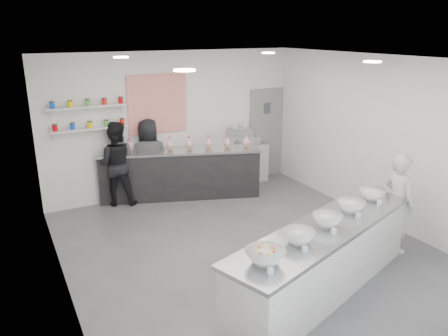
{
  "coord_description": "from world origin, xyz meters",
  "views": [
    {
      "loc": [
        -3.28,
        -5.5,
        3.41
      ],
      "look_at": [
        -0.17,
        0.4,
        1.28
      ],
      "focal_mm": 35.0,
      "sensor_mm": 36.0,
      "label": 1
    }
  ],
  "objects_px": {
    "espresso_ledge": "(242,164)",
    "staff_left": "(116,164)",
    "espresso_machine": "(240,137)",
    "back_bar": "(180,174)",
    "prep_counter": "(324,258)",
    "staff_right": "(149,159)",
    "woman_prep": "(398,203)"
  },
  "relations": [
    {
      "from": "espresso_ledge",
      "to": "staff_left",
      "type": "xyz_separation_m",
      "value": [
        -2.87,
        0.07,
        0.39
      ]
    },
    {
      "from": "espresso_machine",
      "to": "staff_left",
      "type": "height_order",
      "value": "staff_left"
    },
    {
      "from": "espresso_machine",
      "to": "back_bar",
      "type": "bearing_deg",
      "value": -173.33
    },
    {
      "from": "prep_counter",
      "to": "staff_right",
      "type": "height_order",
      "value": "staff_right"
    },
    {
      "from": "staff_left",
      "to": "staff_right",
      "type": "xyz_separation_m",
      "value": [
        0.69,
        0.0,
        -0.01
      ]
    },
    {
      "from": "back_bar",
      "to": "espresso_machine",
      "type": "bearing_deg",
      "value": 26.11
    },
    {
      "from": "staff_right",
      "to": "woman_prep",
      "type": "bearing_deg",
      "value": 137.41
    },
    {
      "from": "prep_counter",
      "to": "back_bar",
      "type": "relative_size",
      "value": 1.05
    },
    {
      "from": "back_bar",
      "to": "woman_prep",
      "type": "xyz_separation_m",
      "value": [
        2.16,
        -3.75,
        0.29
      ]
    },
    {
      "from": "prep_counter",
      "to": "espresso_ledge",
      "type": "bearing_deg",
      "value": 55.44
    },
    {
      "from": "woman_prep",
      "to": "staff_left",
      "type": "relative_size",
      "value": 0.95
    },
    {
      "from": "back_bar",
      "to": "espresso_machine",
      "type": "distance_m",
      "value": 1.66
    },
    {
      "from": "espresso_machine",
      "to": "woman_prep",
      "type": "bearing_deg",
      "value": -81.08
    },
    {
      "from": "staff_left",
      "to": "woman_prep",
      "type": "bearing_deg",
      "value": 153.39
    },
    {
      "from": "espresso_ledge",
      "to": "staff_left",
      "type": "bearing_deg",
      "value": 178.6
    },
    {
      "from": "espresso_machine",
      "to": "staff_right",
      "type": "relative_size",
      "value": 0.29
    },
    {
      "from": "prep_counter",
      "to": "espresso_ledge",
      "type": "distance_m",
      "value": 4.48
    },
    {
      "from": "espresso_ledge",
      "to": "staff_right",
      "type": "bearing_deg",
      "value": 178.16
    },
    {
      "from": "espresso_ledge",
      "to": "staff_right",
      "type": "height_order",
      "value": "staff_right"
    },
    {
      "from": "espresso_ledge",
      "to": "woman_prep",
      "type": "distance_m",
      "value": 3.99
    },
    {
      "from": "espresso_machine",
      "to": "woman_prep",
      "type": "height_order",
      "value": "woman_prep"
    },
    {
      "from": "espresso_ledge",
      "to": "espresso_machine",
      "type": "xyz_separation_m",
      "value": [
        -0.06,
        0.0,
        0.64
      ]
    },
    {
      "from": "prep_counter",
      "to": "espresso_machine",
      "type": "distance_m",
      "value": 4.51
    },
    {
      "from": "prep_counter",
      "to": "staff_left",
      "type": "relative_size",
      "value": 2.05
    },
    {
      "from": "espresso_ledge",
      "to": "woman_prep",
      "type": "bearing_deg",
      "value": -81.96
    },
    {
      "from": "espresso_machine",
      "to": "espresso_ledge",
      "type": "bearing_deg",
      "value": 0.0
    },
    {
      "from": "woman_prep",
      "to": "staff_left",
      "type": "xyz_separation_m",
      "value": [
        -3.42,
        4.0,
        0.04
      ]
    },
    {
      "from": "prep_counter",
      "to": "staff_left",
      "type": "distance_m",
      "value": 4.7
    },
    {
      "from": "staff_left",
      "to": "staff_right",
      "type": "relative_size",
      "value": 1.01
    },
    {
      "from": "back_bar",
      "to": "woman_prep",
      "type": "height_order",
      "value": "woman_prep"
    },
    {
      "from": "prep_counter",
      "to": "woman_prep",
      "type": "bearing_deg",
      "value": -6.73
    },
    {
      "from": "back_bar",
      "to": "espresso_ledge",
      "type": "height_order",
      "value": "back_bar"
    }
  ]
}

